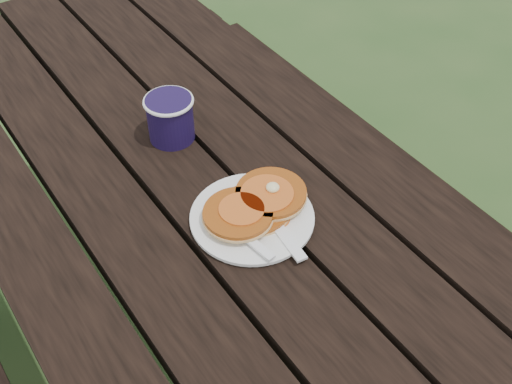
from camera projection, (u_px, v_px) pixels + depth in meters
picnic_table at (207, 310)px, 1.46m from camera, size 1.36×1.80×0.75m
plate at (252, 218)px, 1.13m from camera, size 0.28×0.28×0.01m
pancake_stack at (256, 204)px, 1.13m from camera, size 0.20×0.13×0.04m
knife at (276, 224)px, 1.11m from camera, size 0.04×0.18×0.00m
fork at (250, 240)px, 1.08m from camera, size 0.05×0.16×0.01m
coffee_cup at (170, 116)px, 1.26m from camera, size 0.10×0.10×0.09m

